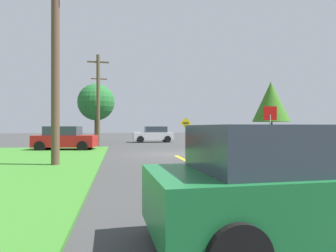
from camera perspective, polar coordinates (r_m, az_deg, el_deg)
ground_plane at (r=17.13m, az=0.87°, el=-5.48°), size 120.00×120.00×0.00m
lane_stripe_center at (r=9.44m, az=9.99°, el=-9.83°), size 0.20×14.00×0.01m
stop_sign at (r=17.16m, az=19.27°, el=0.97°), size 0.77×0.08×2.73m
parked_car_near_building at (r=20.73m, az=-19.45°, el=-2.32°), size 4.18×2.39×1.62m
car_approaching_junction at (r=30.17m, az=-2.81°, el=-1.64°), size 4.06×1.99×1.62m
car_behind_on_main_road at (r=4.50m, az=25.15°, el=-10.25°), size 4.52×2.14×1.62m
utility_pole_near at (r=12.79m, az=-21.08°, el=11.37°), size 1.77×0.56×8.09m
utility_pole_mid at (r=25.33m, az=-13.45°, el=5.18°), size 1.80×0.29×7.64m
utility_pole_far at (r=34.19m, az=-13.30°, el=3.85°), size 1.80×0.26×7.64m
direction_sign at (r=23.59m, az=3.49°, el=-0.48°), size 0.90×0.12×2.34m
oak_tree_left at (r=34.95m, az=19.42°, el=4.48°), size 4.10×4.10×6.67m
pine_tree_center at (r=30.41m, az=-13.83°, el=4.51°), size 3.68×3.68×5.91m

